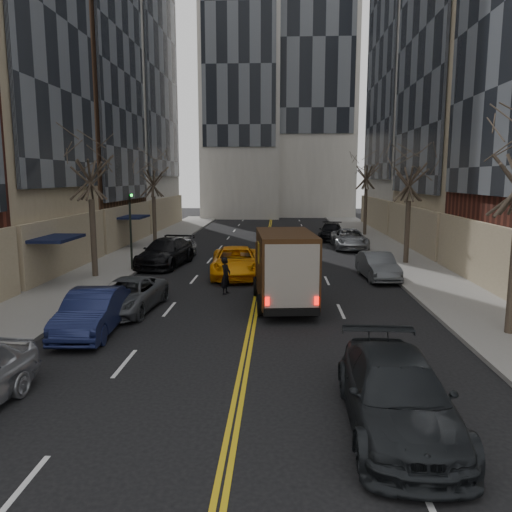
{
  "coord_description": "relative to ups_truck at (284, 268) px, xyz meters",
  "views": [
    {
      "loc": [
        0.96,
        -5.67,
        5.39
      ],
      "look_at": [
        0.05,
        14.24,
        2.2
      ],
      "focal_mm": 35.0,
      "sensor_mm": 36.0,
      "label": 1
    }
  ],
  "objects": [
    {
      "name": "tree_rt_far",
      "position": [
        7.6,
        25.2,
        5.15
      ],
      "size": [
        3.2,
        3.2,
        9.11
      ],
      "color": "#382D23",
      "rests_on": "sidewalk_right"
    },
    {
      "name": "observer_sedan",
      "position": [
        2.31,
        -10.29,
        -0.81
      ],
      "size": [
        2.32,
        5.43,
        1.56
      ],
      "rotation": [
        0.0,
        0.0,
        -0.03
      ],
      "color": "black",
      "rests_on": "ground"
    },
    {
      "name": "sidewalk_left",
      "position": [
        -10.2,
        12.2,
        -1.52
      ],
      "size": [
        4.0,
        66.0,
        0.15
      ],
      "primitive_type": "cube",
      "color": "slate",
      "rests_on": "ground"
    },
    {
      "name": "streetwall_right",
      "position": [
        15.18,
        17.4,
        13.5
      ],
      "size": [
        12.26,
        49.0,
        34.0
      ],
      "color": "#4C301E",
      "rests_on": "ground"
    },
    {
      "name": "ups_truck",
      "position": [
        0.0,
        0.0,
        0.0
      ],
      "size": [
        2.78,
        5.95,
        3.16
      ],
      "rotation": [
        0.0,
        0.0,
        0.09
      ],
      "color": "black",
      "rests_on": "ground"
    },
    {
      "name": "pedestrian",
      "position": [
        -2.67,
        2.02,
        -0.73
      ],
      "size": [
        0.57,
        0.72,
        1.72
      ],
      "primitive_type": "imported",
      "rotation": [
        0.0,
        0.0,
        1.28
      ],
      "color": "black",
      "rests_on": "ground"
    },
    {
      "name": "sidewalk_right",
      "position": [
        7.8,
        12.2,
        -1.52
      ],
      "size": [
        4.0,
        66.0,
        0.15
      ],
      "primitive_type": "cube",
      "color": "slate",
      "rests_on": "ground"
    },
    {
      "name": "parked_rt_c",
      "position": [
        4.25,
        22.33,
        -0.88
      ],
      "size": [
        2.65,
        5.13,
        1.42
      ],
      "primitive_type": "imported",
      "rotation": [
        0.0,
        0.0,
        -0.14
      ],
      "color": "black",
      "rests_on": "ground"
    },
    {
      "name": "tree_rt_mid",
      "position": [
        7.6,
        10.2,
        4.57
      ],
      "size": [
        3.2,
        3.2,
        8.32
      ],
      "color": "#382D23",
      "rests_on": "sidewalk_right"
    },
    {
      "name": "parked_lf_b",
      "position": [
        -6.66,
        -4.05,
        -0.84
      ],
      "size": [
        1.84,
        4.65,
        1.51
      ],
      "primitive_type": "imported",
      "rotation": [
        0.0,
        0.0,
        0.06
      ],
      "color": "#13193C",
      "rests_on": "ground"
    },
    {
      "name": "traffic_signal",
      "position": [
        -8.59,
        7.2,
        1.22
      ],
      "size": [
        0.29,
        0.26,
        4.7
      ],
      "color": "black",
      "rests_on": "sidewalk_left"
    },
    {
      "name": "parked_lf_c",
      "position": [
        -6.3,
        -1.18,
        -0.94
      ],
      "size": [
        2.56,
        4.89,
        1.31
      ],
      "primitive_type": "imported",
      "rotation": [
        0.0,
        0.0,
        -0.08
      ],
      "color": "#484B4F",
      "rests_on": "ground"
    },
    {
      "name": "tree_lf_far",
      "position": [
        -10.0,
        18.2,
        4.43
      ],
      "size": [
        3.2,
        3.2,
        8.12
      ],
      "color": "#382D23",
      "rests_on": "sidewalk_left"
    },
    {
      "name": "tree_lf_mid",
      "position": [
        -10.0,
        5.2,
        5.0
      ],
      "size": [
        3.2,
        3.2,
        8.91
      ],
      "color": "#382D23",
      "rests_on": "sidewalk_left"
    },
    {
      "name": "parked_rt_b",
      "position": [
        5.1,
        17.13,
        -0.86
      ],
      "size": [
        2.49,
        5.33,
        1.47
      ],
      "primitive_type": "imported",
      "rotation": [
        0.0,
        0.0,
        -0.01
      ],
      "color": "#A5A8AD",
      "rests_on": "ground"
    },
    {
      "name": "parked_lf_d",
      "position": [
        -7.09,
        9.1,
        -0.77
      ],
      "size": [
        3.06,
        5.96,
        1.66
      ],
      "primitive_type": "imported",
      "rotation": [
        0.0,
        0.0,
        -0.13
      ],
      "color": "black",
      "rests_on": "ground"
    },
    {
      "name": "taxi",
      "position": [
        -2.56,
        6.19,
        -0.81
      ],
      "size": [
        3.07,
        5.86,
        1.57
      ],
      "primitive_type": "imported",
      "rotation": [
        0.0,
        0.0,
        0.08
      ],
      "color": "#FDA00A",
      "rests_on": "ground"
    },
    {
      "name": "parked_lf_e",
      "position": [
        -6.64,
        12.33,
        -0.96
      ],
      "size": [
        1.51,
        3.74,
        1.27
      ],
      "primitive_type": "imported",
      "rotation": [
        0.0,
        0.0,
        0.0
      ],
      "color": "#B2B4BA",
      "rests_on": "ground"
    },
    {
      "name": "streetwall_left",
      "position": [
        -17.5,
        16.1,
        13.97
      ],
      "size": [
        14.0,
        49.5,
        36.0
      ],
      "color": "#562319",
      "rests_on": "ground"
    },
    {
      "name": "parked_rt_a",
      "position": [
        5.01,
        5.75,
        -0.89
      ],
      "size": [
        1.79,
        4.36,
        1.41
      ],
      "primitive_type": "imported",
      "rotation": [
        0.0,
        0.0,
        0.07
      ],
      "color": "#484C50",
      "rests_on": "ground"
    }
  ]
}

